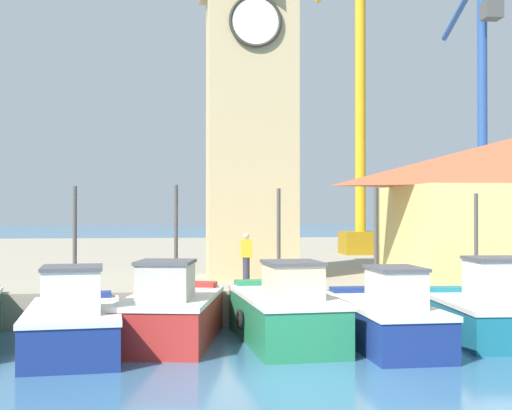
% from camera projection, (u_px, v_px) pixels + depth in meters
% --- Properties ---
extents(ground_plane, '(300.00, 300.00, 0.00)m').
position_uv_depth(ground_plane, '(306.00, 385.00, 13.59)').
color(ground_plane, '#386689').
extents(quay_wharf, '(120.00, 40.00, 1.00)m').
position_uv_depth(quay_wharf, '(220.00, 260.00, 40.43)').
color(quay_wharf, '#9E937F').
rests_on(quay_wharf, ground).
extents(fishing_boat_left_outer, '(2.57, 4.82, 3.92)m').
position_uv_depth(fishing_boat_left_outer, '(73.00, 323.00, 16.55)').
color(fishing_boat_left_outer, navy).
rests_on(fishing_boat_left_outer, ground).
extents(fishing_boat_left_inner, '(2.91, 5.02, 3.99)m').
position_uv_depth(fishing_boat_left_inner, '(171.00, 313.00, 17.88)').
color(fishing_boat_left_inner, '#AD2823').
rests_on(fishing_boat_left_inner, ground).
extents(fishing_boat_mid_left, '(2.48, 5.26, 3.90)m').
position_uv_depth(fishing_boat_mid_left, '(285.00, 313.00, 17.91)').
color(fishing_boat_mid_left, '#237A4C').
rests_on(fishing_boat_mid_left, ground).
extents(fishing_boat_center, '(2.01, 5.22, 3.92)m').
position_uv_depth(fishing_boat_center, '(385.00, 318.00, 17.49)').
color(fishing_boat_center, navy).
rests_on(fishing_boat_center, ground).
extents(fishing_boat_mid_right, '(2.35, 4.51, 3.78)m').
position_uv_depth(fishing_boat_mid_right, '(485.00, 312.00, 18.27)').
color(fishing_boat_mid_right, '#196B7F').
rests_on(fishing_boat_mid_right, ground).
extents(clock_tower, '(3.47, 3.47, 14.14)m').
position_uv_depth(clock_tower, '(250.00, 87.00, 24.76)').
color(clock_tower, tan).
rests_on(clock_tower, quay_wharf).
extents(port_crane_near, '(2.19, 8.29, 17.84)m').
position_uv_depth(port_crane_near, '(360.00, 125.00, 37.94)').
color(port_crane_near, '#976E11').
rests_on(port_crane_near, quay_wharf).
extents(port_crane_far, '(2.00, 7.84, 16.46)m').
position_uv_depth(port_crane_far, '(482.00, 145.00, 41.22)').
color(port_crane_far, navy).
rests_on(port_crane_far, quay_wharf).
extents(dock_worker_near_tower, '(0.34, 0.22, 1.62)m').
position_uv_depth(dock_worker_near_tower, '(246.00, 257.00, 22.38)').
color(dock_worker_near_tower, '#33333D').
rests_on(dock_worker_near_tower, quay_wharf).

